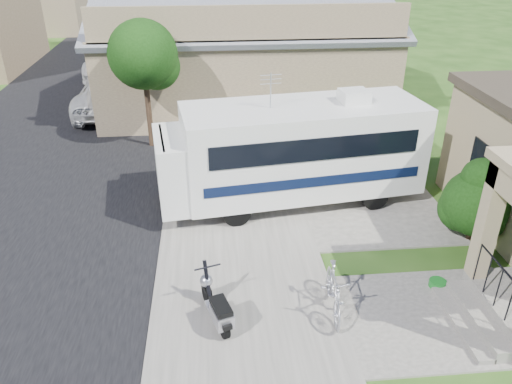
{
  "coord_description": "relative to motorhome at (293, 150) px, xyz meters",
  "views": [
    {
      "loc": [
        -1.54,
        -8.61,
        7.23
      ],
      "look_at": [
        -0.5,
        2.5,
        1.3
      ],
      "focal_mm": 35.0,
      "sensor_mm": 36.0,
      "label": 1
    }
  ],
  "objects": [
    {
      "name": "ground",
      "position": [
        -0.72,
        -4.31,
        -1.65
      ],
      "size": [
        120.0,
        120.0,
        0.0
      ],
      "primitive_type": "plane",
      "color": "#1D3E10"
    },
    {
      "name": "street_slab",
      "position": [
        -8.22,
        5.69,
        -1.64
      ],
      "size": [
        9.0,
        80.0,
        0.02
      ],
      "primitive_type": "cube",
      "color": "black",
      "rests_on": "ground"
    },
    {
      "name": "sidewalk_slab",
      "position": [
        -1.72,
        5.69,
        -1.62
      ],
      "size": [
        4.0,
        80.0,
        0.06
      ],
      "primitive_type": "cube",
      "color": "#5D5A54",
      "rests_on": "ground"
    },
    {
      "name": "driveway_slab",
      "position": [
        0.78,
        0.19,
        -1.62
      ],
      "size": [
        7.0,
        6.0,
        0.05
      ],
      "primitive_type": "cube",
      "color": "#5D5A54",
      "rests_on": "ground"
    },
    {
      "name": "walk_slab",
      "position": [
        2.28,
        -5.31,
        -1.62
      ],
      "size": [
        4.0,
        3.0,
        0.05
      ],
      "primitive_type": "cube",
      "color": "#5D5A54",
      "rests_on": "ground"
    },
    {
      "name": "warehouse",
      "position": [
        -0.72,
        9.65,
        0.34
      ],
      "size": [
        12.5,
        8.4,
        5.04
      ],
      "color": "brown",
      "rests_on": "ground"
    },
    {
      "name": "distant_bldg_near",
      "position": [
        -15.72,
        29.69,
        -0.05
      ],
      "size": [
        8.0,
        7.0,
        3.2
      ],
      "primitive_type": "cube",
      "color": "brown",
      "rests_on": "ground"
    },
    {
      "name": "street_tree_a",
      "position": [
        -4.42,
        4.74,
        1.6
      ],
      "size": [
        2.44,
        2.4,
        4.58
      ],
      "color": "black",
      "rests_on": "ground"
    },
    {
      "name": "street_tree_b",
      "position": [
        -4.42,
        14.74,
        1.75
      ],
      "size": [
        2.44,
        2.4,
        4.73
      ],
      "color": "black",
      "rests_on": "ground"
    },
    {
      "name": "motorhome",
      "position": [
        0.0,
        0.0,
        0.0
      ],
      "size": [
        7.72,
        3.31,
        3.84
      ],
      "rotation": [
        0.0,
        0.0,
        0.13
      ],
      "color": "silver",
      "rests_on": "ground"
    },
    {
      "name": "shrub",
      "position": [
        4.34,
        -2.49,
        -0.47
      ],
      "size": [
        1.88,
        1.79,
        2.3
      ],
      "color": "black",
      "rests_on": "ground"
    },
    {
      "name": "scooter",
      "position": [
        -2.32,
        -5.07,
        -1.17
      ],
      "size": [
        0.77,
        1.57,
        1.06
      ],
      "rotation": [
        0.0,
        0.0,
        0.3
      ],
      "color": "black",
      "rests_on": "ground"
    },
    {
      "name": "bicycle",
      "position": [
        0.1,
        -4.96,
        -1.12
      ],
      "size": [
        0.65,
        1.79,
        1.05
      ],
      "primitive_type": "imported",
      "rotation": [
        0.0,
        0.0,
        -0.09
      ],
      "color": "#B2B1B9",
      "rests_on": "ground"
    },
    {
      "name": "pickup_truck",
      "position": [
        -6.57,
        9.01,
        -0.83
      ],
      "size": [
        2.87,
        5.96,
        1.64
      ],
      "primitive_type": "imported",
      "rotation": [
        0.0,
        0.0,
        3.17
      ],
      "color": "beige",
      "rests_on": "ground"
    },
    {
      "name": "van",
      "position": [
        -6.99,
        15.59,
        -0.67
      ],
      "size": [
        3.96,
        7.11,
        1.95
      ],
      "primitive_type": "imported",
      "rotation": [
        0.0,
        0.0,
        -0.19
      ],
      "color": "beige",
      "rests_on": "ground"
    },
    {
      "name": "garden_hose",
      "position": [
        2.66,
        -4.38,
        -1.56
      ],
      "size": [
        0.38,
        0.38,
        0.17
      ],
      "primitive_type": "cylinder",
      "color": "#156A1E",
      "rests_on": "ground"
    }
  ]
}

